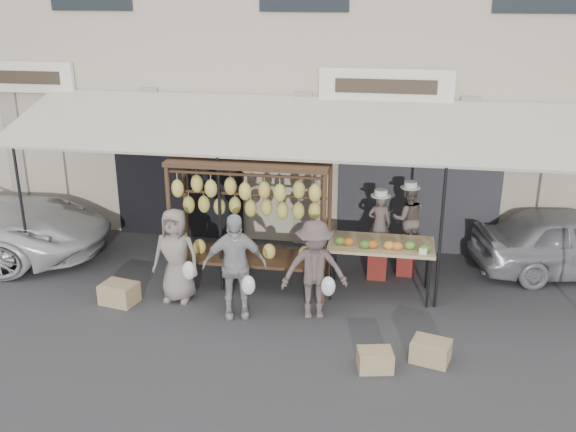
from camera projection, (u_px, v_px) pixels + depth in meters
The scene contains 16 objects.
ground_plane at pixel (267, 329), 9.58m from camera, with size 90.00×90.00×0.00m, color #2D2D30.
shophouse at pixel (324, 42), 14.37m from camera, with size 24.00×6.15×7.30m.
awning at pixel (293, 128), 10.82m from camera, with size 10.00×2.35×2.92m.
banana_rack at pixel (250, 200), 10.34m from camera, with size 2.60×0.90×2.24m.
produce_table at pixel (381, 246), 10.34m from camera, with size 1.70×0.90×1.04m.
vendor_left at pixel (379, 224), 10.95m from camera, with size 0.39×0.26×1.08m, color brown.
vendor_right at pixel (408, 219), 11.07m from camera, with size 0.58×0.45×1.20m, color brown.
customer_left at pixel (176, 255), 10.23m from camera, with size 0.76×0.49×1.55m, color gray.
customer_mid at pixel (234, 266), 9.71m from camera, with size 0.98×0.41×1.67m, color #A3A3A3.
customer_right at pixel (314, 270), 9.68m from camera, with size 1.01×0.58×1.57m, color #544744.
stool_left at pixel (377, 265), 11.21m from camera, with size 0.32×0.32×0.46m, color maroon.
stool_right at pixel (405, 262), 11.35m from camera, with size 0.31×0.31×0.44m, color maroon.
crate_near_a at pixel (375, 360), 8.52m from camera, with size 0.46×0.35×0.27m, color tan.
crate_near_b at pixel (431, 351), 8.71m from camera, with size 0.50×0.38×0.30m, color tan.
crate_far at pixel (119, 293), 10.31m from camera, with size 0.55×0.42×0.33m, color tan.
sedan at pixel (575, 242), 11.25m from camera, with size 1.41×3.50×1.19m, color gray.
Camera 1 is at (1.77, -8.27, 4.81)m, focal length 40.00 mm.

